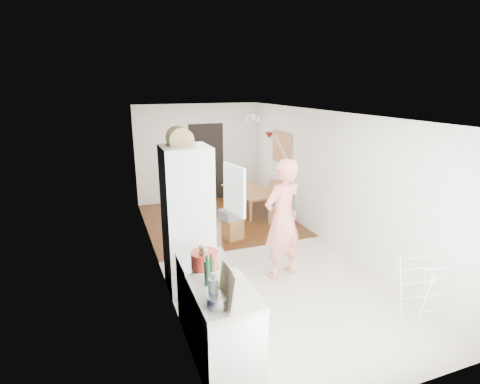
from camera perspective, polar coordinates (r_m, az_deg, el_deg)
room_shell at (r=6.48m, az=1.41°, el=0.80°), size 3.20×7.00×2.50m
floor at (r=6.92m, az=1.34°, el=-9.23°), size 3.20×7.00×0.01m
wood_floor_overlay at (r=8.53m, az=-3.29°, el=-4.20°), size 3.20×3.30×0.01m
sage_wall_panel at (r=4.03m, az=-8.98°, el=-0.08°), size 0.02×3.00×1.30m
tile_splashback at (r=3.79m, az=-6.69°, el=-12.49°), size 0.02×1.90×0.50m
doorway_recess at (r=9.82m, az=-5.11°, el=4.52°), size 0.90×0.04×2.00m
base_cabinet at (r=4.25m, az=-2.37°, el=-20.47°), size 0.60×0.90×0.86m
worktop at (r=3.99m, az=-2.45°, el=-15.15°), size 0.62×0.92×0.06m
range_cooker at (r=4.84m, az=-5.25°, el=-15.34°), size 0.60×0.60×0.88m
cooker_top at (r=4.62m, az=-5.40°, el=-10.47°), size 0.60×0.60×0.04m
fridge_housing at (r=5.47m, az=-7.98°, el=-4.23°), size 0.66×0.66×2.15m
fridge_door at (r=5.20m, az=-0.88°, el=0.39°), size 0.14×0.56×0.70m
fridge_interior at (r=5.39m, az=-4.96°, el=0.89°), size 0.02×0.52×0.66m
pinboard at (r=8.75m, az=6.44°, el=6.73°), size 0.03×0.90×0.70m
pinboard_frame at (r=8.75m, az=6.35°, el=6.72°), size 0.00×0.94×0.74m
wall_sconce at (r=9.29m, az=4.43°, el=8.56°), size 0.18×0.18×0.16m
person at (r=5.76m, az=6.58°, el=-2.57°), size 0.93×0.73×2.25m
dining_table at (r=9.04m, az=1.68°, el=-1.50°), size 0.85×1.36×0.45m
dining_chair at (r=8.27m, az=5.69°, el=-1.56°), size 0.51×0.51×0.92m
stool at (r=7.42m, az=-1.10°, el=-5.62°), size 0.40×0.40×0.43m
grey_drape at (r=7.32m, az=-1.33°, el=-3.40°), size 0.47×0.47×0.17m
drying_rack at (r=5.44m, az=26.35°, el=-13.47°), size 0.49×0.45×0.86m
bread_bin at (r=5.22m, az=-9.20°, el=8.00°), size 0.38×0.37×0.18m
red_casserole at (r=4.40m, az=-5.44°, el=-10.19°), size 0.38×0.38×0.19m
steel_pan at (r=3.71m, az=-3.34°, el=-16.26°), size 0.25×0.25×0.11m
held_bottle at (r=5.68m, az=8.32°, el=-1.59°), size 0.05×0.05×0.24m
bottle_a at (r=4.02m, az=-5.01°, el=-12.22°), size 0.07×0.07×0.27m
bottle_b at (r=4.04m, az=-4.35°, el=-12.00°), size 0.06×0.06×0.28m
bottle_c at (r=3.75m, az=-4.08°, el=-14.69°), size 0.12×0.12×0.24m
pepper_mill_front at (r=4.30m, az=-5.35°, el=-10.54°), size 0.07×0.07×0.23m
pepper_mill_back at (r=4.34m, az=-5.82°, el=-10.22°), size 0.07×0.07×0.24m
chopping_boards at (r=3.64m, az=-1.97°, el=-14.27°), size 0.11×0.30×0.40m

